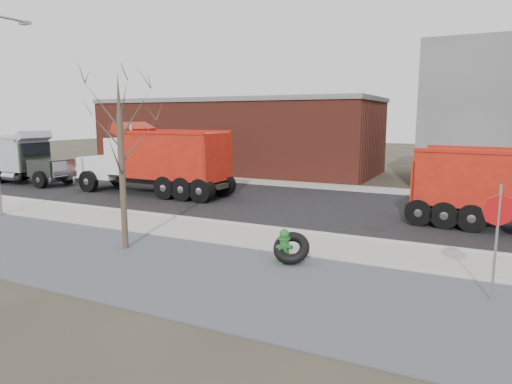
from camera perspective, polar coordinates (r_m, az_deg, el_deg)
The scene contains 13 objects.
ground at distance 14.73m, azimuth 0.34°, elevation -6.11°, with size 120.00×120.00×0.00m, color #383328.
gravel_verge at distance 11.82m, azimuth -7.22°, elevation -10.03°, with size 60.00×5.00×0.03m, color slate.
sidewalk at distance 14.94m, azimuth 0.76°, elevation -5.77°, with size 60.00×2.50×0.06m, color #9E9B93.
curb at distance 16.08m, azimuth 2.77°, elevation -4.59°, with size 60.00×0.15×0.11m, color #9E9B93.
road at distance 20.43m, azimuth 8.10°, elevation -1.81°, with size 60.00×9.40×0.02m, color black.
far_sidewalk at distance 25.83m, azimuth 12.07°, elevation 0.45°, with size 60.00×2.00×0.06m, color #9E9B93.
building_brick at distance 33.92m, azimuth -2.31°, elevation 7.16°, with size 20.20×8.20×5.30m.
bare_tree at distance 13.87m, azimuth -16.58°, elevation 6.37°, with size 3.20×3.20×5.20m.
fire_hydrant at distance 12.50m, azimuth 3.53°, elevation -6.89°, with size 0.53×0.52×0.94m.
truck_tire at distance 12.42m, azimuth 4.44°, elevation -6.98°, with size 1.13×1.06×0.87m.
stop_sign at distance 10.83m, azimuth 27.99°, elevation -3.34°, with size 0.65×0.29×2.54m.
dump_truck_red_b at distance 23.79m, azimuth -12.30°, elevation 4.10°, with size 8.59×2.53×3.62m.
dump_truck_grey at distance 30.82m, azimuth -27.52°, elevation 3.92°, with size 6.84×2.21×3.10m.
Camera 1 is at (6.21, -12.77, 3.91)m, focal length 32.00 mm.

